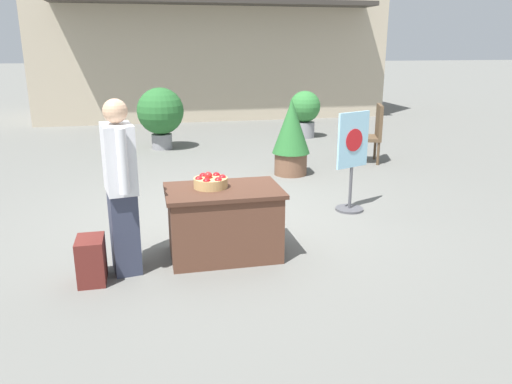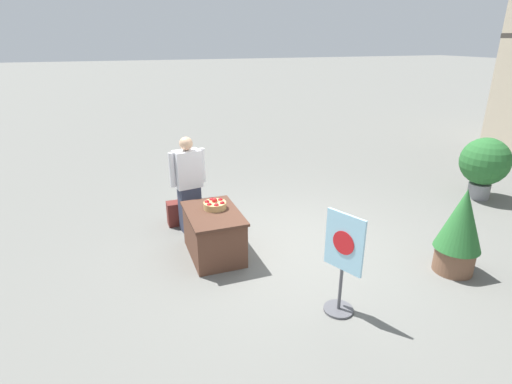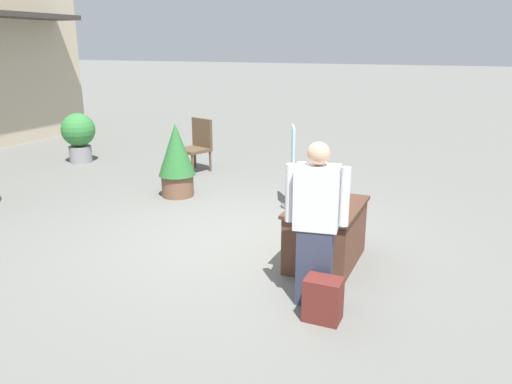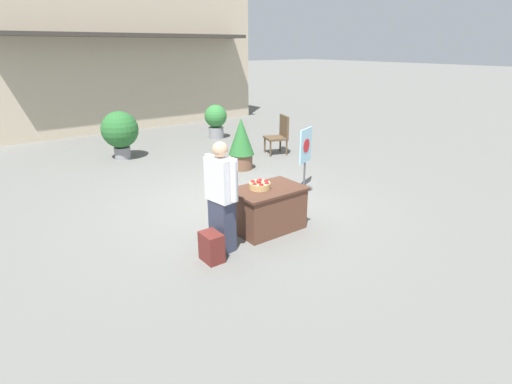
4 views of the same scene
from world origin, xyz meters
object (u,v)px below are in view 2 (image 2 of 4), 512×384
(apple_basket, at_px, (215,205))
(person_visitor, at_px, (189,184))
(potted_plant_near_left, at_px, (485,163))
(poster_board, at_px, (343,262))
(display_table, at_px, (214,233))
(backpack, at_px, (177,213))
(potted_plant_far_right, at_px, (460,229))

(apple_basket, bearing_deg, person_visitor, -165.39)
(person_visitor, relative_size, potted_plant_near_left, 1.30)
(poster_board, bearing_deg, apple_basket, -84.93)
(apple_basket, relative_size, person_visitor, 0.21)
(display_table, relative_size, backpack, 2.74)
(potted_plant_far_right, bearing_deg, apple_basket, -119.92)
(potted_plant_far_right, bearing_deg, poster_board, -83.68)
(backpack, height_order, potted_plant_far_right, potted_plant_far_right)
(backpack, xyz_separation_m, potted_plant_far_right, (2.87, 3.39, 0.45))
(backpack, bearing_deg, person_visitor, 31.27)
(display_table, xyz_separation_m, poster_board, (1.83, 1.07, 0.32))
(poster_board, distance_m, potted_plant_near_left, 5.15)
(apple_basket, distance_m, person_visitor, 0.88)
(apple_basket, height_order, potted_plant_near_left, potted_plant_near_left)
(person_visitor, xyz_separation_m, potted_plant_near_left, (0.57, 5.88, -0.08))
(potted_plant_far_right, bearing_deg, backpack, -130.24)
(person_visitor, height_order, backpack, person_visitor)
(potted_plant_far_right, height_order, potted_plant_near_left, potted_plant_near_left)
(person_visitor, bearing_deg, potted_plant_far_right, 41.97)
(display_table, height_order, potted_plant_far_right, potted_plant_far_right)
(apple_basket, distance_m, potted_plant_near_left, 5.66)
(poster_board, distance_m, potted_plant_far_right, 2.00)
(display_table, bearing_deg, backpack, -164.94)
(backpack, distance_m, potted_plant_near_left, 6.14)
(poster_board, xyz_separation_m, potted_plant_near_left, (-2.22, 4.65, 0.07))
(person_visitor, relative_size, poster_board, 1.27)
(potted_plant_far_right, bearing_deg, display_table, -117.73)
(person_visitor, bearing_deg, backpack, -158.07)
(potted_plant_far_right, xyz_separation_m, potted_plant_near_left, (-2.00, 2.66, 0.09))
(display_table, xyz_separation_m, person_visitor, (-0.97, -0.16, 0.47))
(poster_board, relative_size, potted_plant_far_right, 1.03)
(apple_basket, bearing_deg, poster_board, 27.45)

